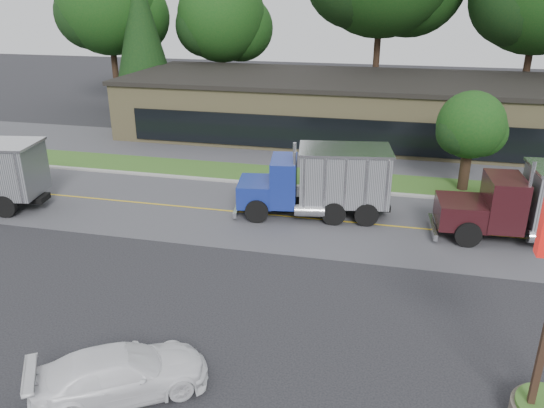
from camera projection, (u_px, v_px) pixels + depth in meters
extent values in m
plane|color=#333338|center=(192.00, 315.00, 17.82)|extent=(140.00, 140.00, 0.00)
cube|color=slate|center=(259.00, 214.00, 25.96)|extent=(60.00, 8.00, 0.02)
cube|color=gold|center=(259.00, 214.00, 25.96)|extent=(60.00, 0.12, 0.01)
cube|color=#9E9E99|center=(278.00, 186.00, 29.75)|extent=(60.00, 0.30, 0.12)
cube|color=#35571D|center=(285.00, 176.00, 31.38)|extent=(60.00, 3.40, 0.03)
cube|color=slate|center=(300.00, 153.00, 35.90)|extent=(60.00, 7.00, 0.02)
cube|color=#95875B|center=(341.00, 108.00, 40.15)|extent=(32.00, 12.00, 4.00)
cylinder|color=#382619|center=(116.00, 79.00, 50.12)|extent=(0.56, 0.56, 4.96)
sphere|color=#103E11|center=(108.00, 3.00, 47.63)|extent=(9.06, 9.06, 9.06)
sphere|color=#103E11|center=(133.00, 17.00, 48.71)|extent=(6.80, 6.80, 6.80)
sphere|color=black|center=(90.00, 14.00, 47.48)|extent=(6.23, 6.23, 6.23)
cylinder|color=#382619|center=(224.00, 83.00, 49.89)|extent=(0.56, 0.56, 4.35)
sphere|color=#103E11|center=(221.00, 17.00, 47.71)|extent=(7.95, 7.95, 7.95)
sphere|color=#103E11|center=(241.00, 28.00, 48.65)|extent=(5.96, 5.96, 5.96)
sphere|color=black|center=(206.00, 26.00, 47.58)|extent=(5.46, 5.46, 5.46)
cylinder|color=#382619|center=(375.00, 75.00, 46.42)|extent=(0.56, 0.56, 6.84)
cylinder|color=#382619|center=(523.00, 88.00, 43.14)|extent=(0.56, 0.56, 5.79)
cylinder|color=#382619|center=(148.00, 106.00, 48.19)|extent=(0.44, 0.44, 1.00)
cone|color=black|center=(141.00, 32.00, 45.80)|extent=(5.56, 5.56, 11.37)
cylinder|color=#382619|center=(464.00, 173.00, 28.87)|extent=(0.56, 0.56, 1.95)
sphere|color=#103E11|center=(471.00, 125.00, 27.89)|extent=(3.56, 3.56, 3.56)
sphere|color=#103E11|center=(482.00, 132.00, 28.31)|extent=(2.67, 2.67, 2.67)
sphere|color=black|center=(460.00, 132.00, 27.83)|extent=(2.45, 2.45, 2.45)
cylinder|color=black|center=(12.00, 189.00, 27.59)|extent=(1.14, 0.53, 1.10)
cube|color=black|center=(318.00, 204.00, 25.68)|extent=(6.96, 2.04, 0.28)
cube|color=navy|center=(256.00, 191.00, 25.70)|extent=(1.98, 2.53, 1.10)
cube|color=navy|center=(284.00, 180.00, 25.38)|extent=(1.55, 2.56, 2.20)
cube|color=black|center=(273.00, 172.00, 25.27)|extent=(0.38, 2.08, 0.90)
cube|color=silver|center=(344.00, 176.00, 25.06)|extent=(4.45, 3.10, 2.50)
cube|color=silver|center=(345.00, 150.00, 24.57)|extent=(4.63, 3.27, 0.12)
cylinder|color=black|center=(262.00, 194.00, 26.96)|extent=(1.14, 0.51, 1.10)
cylinder|color=black|center=(257.00, 211.00, 24.83)|extent=(1.14, 0.51, 1.10)
cylinder|color=black|center=(347.00, 196.00, 26.64)|extent=(1.14, 0.51, 1.10)
cylinder|color=black|center=(350.00, 214.00, 24.51)|extent=(1.14, 0.51, 1.10)
cube|color=black|center=(461.00, 212.00, 23.31)|extent=(2.19, 2.43, 1.10)
cube|color=black|center=(503.00, 201.00, 22.82)|extent=(1.64, 2.49, 2.20)
cube|color=black|center=(489.00, 192.00, 22.78)|extent=(0.20, 2.10, 0.90)
cylinder|color=black|center=(459.00, 214.00, 24.53)|extent=(1.12, 0.42, 1.10)
cylinder|color=black|center=(468.00, 234.00, 22.43)|extent=(1.12, 0.42, 1.10)
imported|color=white|center=(121.00, 373.00, 14.09)|extent=(4.90, 4.08, 1.34)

